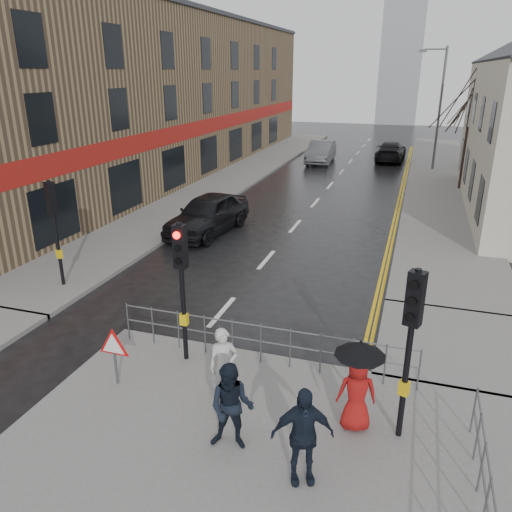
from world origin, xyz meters
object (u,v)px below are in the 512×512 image
Objects in this scene: pedestrian_with_umbrella at (358,380)px; car_parked at (208,214)px; car_mid at (321,152)px; pedestrian_a at (224,366)px; pedestrian_d at (302,435)px; pedestrian_b at (232,407)px.

pedestrian_with_umbrella is 0.38× the size of car_parked.
car_mid is (1.24, 18.92, -0.03)m from car_parked.
pedestrian_a is 2.72m from pedestrian_with_umbrella.
pedestrian_b is at bearing 143.14° from pedestrian_d.
pedestrian_b is 0.95× the size of pedestrian_d.
pedestrian_a is at bearing 109.29° from pedestrian_b.
car_mid is at bearing 66.69° from pedestrian_a.
pedestrian_b is 0.35× the size of car_parked.
pedestrian_with_umbrella is 1.05× the size of pedestrian_d.
pedestrian_a is 0.97× the size of pedestrian_b.
car_parked is at bearing 84.21° from pedestrian_a.
pedestrian_d is (1.37, -0.37, 0.04)m from pedestrian_b.
pedestrian_with_umbrella is at bearing -30.93° from pedestrian_a.
pedestrian_with_umbrella is 30.54m from car_mid.
pedestrian_d is 14.37m from car_parked.
pedestrian_b is 13.41m from car_parked.
car_parked is (-5.03, 10.90, -0.12)m from pedestrian_a.
pedestrian_a is at bearing 179.62° from pedestrian_with_umbrella.
pedestrian_b is 0.91× the size of pedestrian_with_umbrella.
pedestrian_a is 2.59m from pedestrian_d.
pedestrian_a reaches higher than car_mid.
pedestrian_b is at bearing -57.92° from car_parked.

